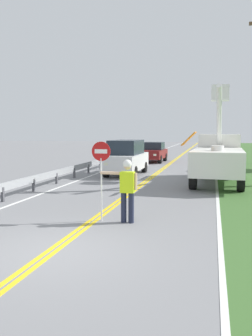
% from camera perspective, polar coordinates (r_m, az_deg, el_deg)
% --- Properties ---
extents(ground_plane, '(160.00, 160.00, 0.00)m').
position_cam_1_polar(ground_plane, '(7.94, -12.19, -13.34)').
color(ground_plane, gray).
extents(centerline_yellow_left, '(0.11, 110.00, 0.01)m').
position_cam_1_polar(centerline_yellow_left, '(27.04, 6.77, 0.49)').
color(centerline_yellow_left, yellow).
rests_on(centerline_yellow_left, ground).
extents(centerline_yellow_right, '(0.11, 110.00, 0.01)m').
position_cam_1_polar(centerline_yellow_right, '(27.02, 7.14, 0.48)').
color(centerline_yellow_right, yellow).
rests_on(centerline_yellow_right, ground).
extents(edge_line_right, '(0.12, 110.00, 0.01)m').
position_cam_1_polar(edge_line_right, '(26.82, 14.61, 0.29)').
color(edge_line_right, silver).
rests_on(edge_line_right, ground).
extents(edge_line_left, '(0.12, 110.00, 0.01)m').
position_cam_1_polar(edge_line_left, '(27.71, -0.45, 0.66)').
color(edge_line_left, silver).
rests_on(edge_line_left, ground).
extents(flagger_worker, '(1.09, 0.25, 1.83)m').
position_cam_1_polar(flagger_worker, '(9.85, 0.18, -3.13)').
color(flagger_worker, '#1E2338').
rests_on(flagger_worker, ground).
extents(stop_sign_paddle, '(0.56, 0.04, 2.33)m').
position_cam_1_polar(stop_sign_paddle, '(9.97, -4.13, 0.81)').
color(stop_sign_paddle, silver).
rests_on(stop_sign_paddle, ground).
extents(utility_bucket_truck, '(2.87, 6.88, 5.03)m').
position_cam_1_polar(utility_bucket_truck, '(18.31, 15.05, 2.05)').
color(utility_bucket_truck, white).
rests_on(utility_bucket_truck, ground).
extents(oncoming_suv_nearest, '(1.95, 4.62, 2.10)m').
position_cam_1_polar(oncoming_suv_nearest, '(20.83, 0.05, 1.78)').
color(oncoming_suv_nearest, silver).
rests_on(oncoming_suv_nearest, ground).
extents(oncoming_sedan_second, '(2.02, 4.16, 1.70)m').
position_cam_1_polar(oncoming_sedan_second, '(29.77, 4.55, 2.62)').
color(oncoming_sedan_second, maroon).
rests_on(oncoming_sedan_second, ground).
extents(guardrail_left_shoulder, '(0.10, 32.00, 0.71)m').
position_cam_1_polar(guardrail_left_shoulder, '(22.83, -5.25, 0.77)').
color(guardrail_left_shoulder, '#9EA0A3').
rests_on(guardrail_left_shoulder, ground).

